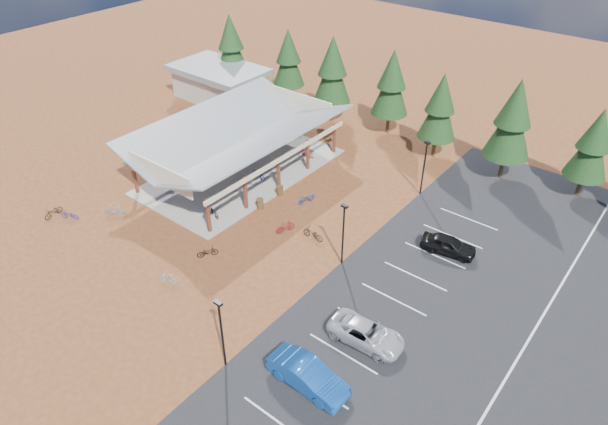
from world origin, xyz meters
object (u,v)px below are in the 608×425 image
(bike_5, at_px, (247,177))
(trash_bin_1, at_px, (280,191))
(bike_1, at_px, (203,161))
(bike_pavilion, at_px, (239,135))
(bike_2, at_px, (247,151))
(bike_13, at_px, (169,279))
(bike_12, at_px, (207,252))
(bike_9, at_px, (115,210))
(bike_10, at_px, (70,215))
(bike_15, at_px, (285,227))
(bike_7, at_px, (307,153))
(lamp_post_0, at_px, (221,330))
(trash_bin_0, at_px, (260,204))
(car_4, at_px, (448,245))
(bike_16, at_px, (313,234))
(lamp_post_1, at_px, (343,230))
(outbuilding, at_px, (219,82))
(car_1, at_px, (308,375))
(bike_8, at_px, (53,212))
(bike_6, at_px, (259,174))
(lamp_post_2, at_px, (424,164))
(bike_0, at_px, (182,177))
(car_2, at_px, (366,334))
(bike_4, at_px, (214,212))
(bike_14, at_px, (306,198))
(bike_3, at_px, (263,143))

(bike_5, bearing_deg, trash_bin_1, -69.93)
(bike_1, bearing_deg, bike_pavilion, -74.48)
(bike_1, xyz_separation_m, bike_2, (1.71, 4.16, -0.07))
(bike_13, bearing_deg, bike_12, 165.33)
(bike_9, distance_m, bike_13, 10.37)
(bike_10, distance_m, bike_15, 17.84)
(bike_2, height_order, bike_7, bike_2)
(bike_15, bearing_deg, lamp_post_0, 136.23)
(trash_bin_0, bearing_deg, car_4, 16.02)
(bike_pavilion, distance_m, bike_16, 12.71)
(lamp_post_1, relative_size, bike_9, 2.84)
(outbuilding, relative_size, car_1, 2.20)
(outbuilding, relative_size, car_4, 2.70)
(bike_8, bearing_deg, bike_6, 48.51)
(lamp_post_2, distance_m, bike_16, 11.83)
(bike_5, distance_m, bike_12, 10.67)
(bike_0, bearing_deg, bike_10, 174.21)
(bike_15, bearing_deg, bike_8, 53.51)
(bike_12, bearing_deg, bike_9, 39.71)
(lamp_post_1, relative_size, car_2, 1.06)
(bike_8, distance_m, car_2, 28.03)
(lamp_post_2, distance_m, car_1, 22.72)
(trash_bin_1, distance_m, bike_5, 3.59)
(bike_5, bearing_deg, bike_2, 59.15)
(trash_bin_0, distance_m, bike_16, 6.17)
(lamp_post_1, xyz_separation_m, lamp_post_2, (0.00, 12.00, 0.00))
(bike_4, distance_m, car_2, 17.59)
(bike_8, bearing_deg, bike_5, 47.34)
(bike_5, relative_size, bike_16, 0.91)
(lamp_post_0, relative_size, bike_6, 2.84)
(bike_4, height_order, car_1, car_1)
(bike_15, bearing_deg, bike_2, -11.79)
(bike_7, height_order, car_1, car_1)
(car_4, bearing_deg, bike_1, 84.36)
(lamp_post_0, height_order, bike_0, lamp_post_0)
(bike_10, height_order, bike_14, bike_14)
(bike_2, bearing_deg, bike_8, 156.31)
(bike_pavilion, bearing_deg, car_2, -26.63)
(bike_2, xyz_separation_m, bike_16, (13.29, -6.60, -0.08))
(lamp_post_0, bearing_deg, bike_14, 112.65)
(bike_6, height_order, bike_10, bike_6)
(bike_3, height_order, bike_9, bike_9)
(bike_5, relative_size, bike_13, 1.09)
(trash_bin_1, height_order, bike_9, bike_9)
(bike_6, bearing_deg, outbuilding, 66.92)
(trash_bin_1, distance_m, bike_4, 6.31)
(trash_bin_1, height_order, bike_15, bike_15)
(bike_5, bearing_deg, bike_3, 45.21)
(lamp_post_0, distance_m, car_1, 5.52)
(bike_15, distance_m, car_1, 14.78)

